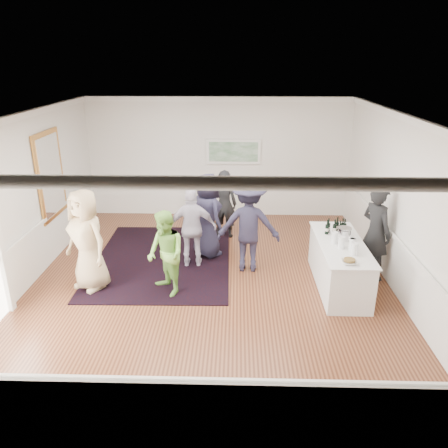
{
  "coord_description": "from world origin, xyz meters",
  "views": [
    {
      "loc": [
        0.48,
        -7.58,
        4.15
      ],
      "look_at": [
        0.26,
        0.2,
        1.15
      ],
      "focal_mm": 35.0,
      "sensor_mm": 36.0,
      "label": 1
    }
  ],
  "objects_px": {
    "guest_navy": "(207,216)",
    "ice_bucket": "(344,234)",
    "guest_green": "(166,254)",
    "guest_dark_b": "(224,204)",
    "nut_bowl": "(349,261)",
    "guest_lilac": "(193,228)",
    "guest_dark_a": "(249,225)",
    "guest_tan": "(87,240)",
    "serving_table": "(339,264)",
    "bartender": "(376,233)"
  },
  "relations": [
    {
      "from": "guest_navy",
      "to": "ice_bucket",
      "type": "distance_m",
      "value": 2.93
    },
    {
      "from": "guest_green",
      "to": "guest_dark_b",
      "type": "distance_m",
      "value": 2.97
    },
    {
      "from": "ice_bucket",
      "to": "nut_bowl",
      "type": "xyz_separation_m",
      "value": [
        -0.13,
        -1.01,
        -0.08
      ]
    },
    {
      "from": "guest_lilac",
      "to": "guest_dark_a",
      "type": "height_order",
      "value": "guest_dark_a"
    },
    {
      "from": "guest_tan",
      "to": "ice_bucket",
      "type": "height_order",
      "value": "guest_tan"
    },
    {
      "from": "ice_bucket",
      "to": "guest_navy",
      "type": "bearing_deg",
      "value": 155.72
    },
    {
      "from": "guest_dark_a",
      "to": "nut_bowl",
      "type": "relative_size",
      "value": 7.34
    },
    {
      "from": "guest_tan",
      "to": "nut_bowl",
      "type": "height_order",
      "value": "guest_tan"
    },
    {
      "from": "guest_green",
      "to": "guest_dark_b",
      "type": "xyz_separation_m",
      "value": [
        0.98,
        2.8,
        0.04
      ]
    },
    {
      "from": "guest_dark_b",
      "to": "serving_table",
      "type": "bearing_deg",
      "value": 142.66
    },
    {
      "from": "serving_table",
      "to": "guest_dark_a",
      "type": "bearing_deg",
      "value": 158.68
    },
    {
      "from": "guest_tan",
      "to": "guest_lilac",
      "type": "relative_size",
      "value": 1.15
    },
    {
      "from": "bartender",
      "to": "guest_dark_a",
      "type": "xyz_separation_m",
      "value": [
        -2.46,
        0.28,
        0.03
      ]
    },
    {
      "from": "bartender",
      "to": "ice_bucket",
      "type": "distance_m",
      "value": 0.72
    },
    {
      "from": "guest_lilac",
      "to": "bartender",
      "type": "bearing_deg",
      "value": 170.36
    },
    {
      "from": "bartender",
      "to": "serving_table",
      "type": "bearing_deg",
      "value": 89.66
    },
    {
      "from": "guest_lilac",
      "to": "guest_dark_a",
      "type": "relative_size",
      "value": 0.86
    },
    {
      "from": "guest_navy",
      "to": "nut_bowl",
      "type": "xyz_separation_m",
      "value": [
        2.53,
        -2.21,
        0.01
      ]
    },
    {
      "from": "guest_tan",
      "to": "guest_navy",
      "type": "height_order",
      "value": "guest_tan"
    },
    {
      "from": "bartender",
      "to": "guest_tan",
      "type": "bearing_deg",
      "value": 67.88
    },
    {
      "from": "nut_bowl",
      "to": "ice_bucket",
      "type": "bearing_deg",
      "value": 82.51
    },
    {
      "from": "guest_green",
      "to": "guest_navy",
      "type": "distance_m",
      "value": 1.83
    },
    {
      "from": "guest_lilac",
      "to": "guest_dark_b",
      "type": "bearing_deg",
      "value": -113.6
    },
    {
      "from": "guest_green",
      "to": "ice_bucket",
      "type": "height_order",
      "value": "guest_green"
    },
    {
      "from": "guest_tan",
      "to": "nut_bowl",
      "type": "bearing_deg",
      "value": 24.24
    },
    {
      "from": "guest_tan",
      "to": "ice_bucket",
      "type": "distance_m",
      "value": 4.81
    },
    {
      "from": "guest_green",
      "to": "guest_lilac",
      "type": "xyz_separation_m",
      "value": [
        0.38,
        1.18,
        0.04
      ]
    },
    {
      "from": "guest_tan",
      "to": "guest_dark_a",
      "type": "xyz_separation_m",
      "value": [
        3.01,
        0.86,
        0.01
      ]
    },
    {
      "from": "bartender",
      "to": "guest_navy",
      "type": "bearing_deg",
      "value": 45.94
    },
    {
      "from": "guest_dark_a",
      "to": "guest_lilac",
      "type": "bearing_deg",
      "value": -4.03
    },
    {
      "from": "guest_green",
      "to": "ice_bucket",
      "type": "xyz_separation_m",
      "value": [
        3.31,
        0.51,
        0.21
      ]
    },
    {
      "from": "guest_green",
      "to": "guest_lilac",
      "type": "distance_m",
      "value": 1.24
    },
    {
      "from": "bartender",
      "to": "guest_navy",
      "type": "height_order",
      "value": "bartender"
    },
    {
      "from": "bartender",
      "to": "guest_lilac",
      "type": "xyz_separation_m",
      "value": [
        -3.61,
        0.42,
        -0.11
      ]
    },
    {
      "from": "guest_dark_b",
      "to": "guest_navy",
      "type": "relative_size",
      "value": 0.9
    },
    {
      "from": "bartender",
      "to": "ice_bucket",
      "type": "relative_size",
      "value": 7.33
    },
    {
      "from": "serving_table",
      "to": "guest_dark_b",
      "type": "height_order",
      "value": "guest_dark_b"
    },
    {
      "from": "bartender",
      "to": "nut_bowl",
      "type": "xyz_separation_m",
      "value": [
        -0.8,
        -1.26,
        -0.01
      ]
    },
    {
      "from": "bartender",
      "to": "guest_lilac",
      "type": "height_order",
      "value": "bartender"
    },
    {
      "from": "guest_dark_a",
      "to": "guest_navy",
      "type": "xyz_separation_m",
      "value": [
        -0.88,
        0.67,
        -0.06
      ]
    },
    {
      "from": "bartender",
      "to": "guest_green",
      "type": "xyz_separation_m",
      "value": [
        -3.98,
        -0.76,
        -0.15
      ]
    },
    {
      "from": "guest_dark_a",
      "to": "guest_navy",
      "type": "bearing_deg",
      "value": -34.37
    },
    {
      "from": "guest_tan",
      "to": "guest_dark_b",
      "type": "relative_size",
      "value": 1.16
    },
    {
      "from": "nut_bowl",
      "to": "guest_navy",
      "type": "bearing_deg",
      "value": 138.92
    },
    {
      "from": "serving_table",
      "to": "ice_bucket",
      "type": "xyz_separation_m",
      "value": [
        0.07,
        0.14,
        0.56
      ]
    },
    {
      "from": "ice_bucket",
      "to": "guest_tan",
      "type": "bearing_deg",
      "value": -176.09
    },
    {
      "from": "ice_bucket",
      "to": "nut_bowl",
      "type": "height_order",
      "value": "ice_bucket"
    },
    {
      "from": "bartender",
      "to": "guest_dark_b",
      "type": "height_order",
      "value": "bartender"
    },
    {
      "from": "guest_tan",
      "to": "guest_navy",
      "type": "xyz_separation_m",
      "value": [
        2.13,
        1.53,
        -0.05
      ]
    },
    {
      "from": "guest_lilac",
      "to": "guest_navy",
      "type": "relative_size",
      "value": 0.91
    }
  ]
}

